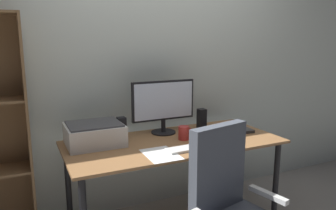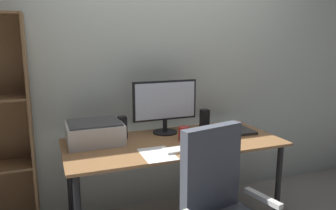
% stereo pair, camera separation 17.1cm
% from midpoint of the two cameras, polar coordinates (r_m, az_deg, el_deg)
% --- Properties ---
extents(back_wall, '(6.40, 0.10, 2.60)m').
position_cam_midpoint_polar(back_wall, '(2.86, -5.48, 7.50)').
color(back_wall, beige).
rests_on(back_wall, ground).
extents(desk, '(1.62, 0.74, 0.74)m').
position_cam_midpoint_polar(desk, '(2.50, -0.96, -8.07)').
color(desk, olive).
rests_on(desk, ground).
extents(monitor, '(0.53, 0.20, 0.43)m').
position_cam_midpoint_polar(monitor, '(2.62, -2.69, 0.27)').
color(monitor, black).
rests_on(monitor, desk).
extents(keyboard, '(0.29, 0.12, 0.02)m').
position_cam_midpoint_polar(keyboard, '(2.28, 1.11, -7.69)').
color(keyboard, silver).
rests_on(keyboard, desk).
extents(mouse, '(0.06, 0.10, 0.03)m').
position_cam_midpoint_polar(mouse, '(2.40, 6.26, -6.56)').
color(mouse, black).
rests_on(mouse, desk).
extents(coffee_mug, '(0.10, 0.08, 0.10)m').
position_cam_midpoint_polar(coffee_mug, '(2.50, 0.77, -4.91)').
color(coffee_mug, '#B72D28').
rests_on(coffee_mug, desk).
extents(laptop, '(0.33, 0.24, 0.02)m').
position_cam_midpoint_polar(laptop, '(2.75, 9.19, -4.38)').
color(laptop, '#2D2D30').
rests_on(laptop, desk).
extents(speaker_left, '(0.06, 0.07, 0.17)m').
position_cam_midpoint_polar(speaker_left, '(2.54, -10.08, -4.03)').
color(speaker_left, black).
rests_on(speaker_left, desk).
extents(speaker_right, '(0.06, 0.07, 0.17)m').
position_cam_midpoint_polar(speaker_right, '(2.80, 4.18, -2.41)').
color(speaker_right, black).
rests_on(speaker_right, desk).
extents(printer, '(0.40, 0.34, 0.16)m').
position_cam_midpoint_polar(printer, '(2.45, -14.76, -4.94)').
color(printer, silver).
rests_on(printer, desk).
extents(paper_sheet, '(0.21, 0.30, 0.00)m').
position_cam_midpoint_polar(paper_sheet, '(2.20, -3.53, -8.65)').
color(paper_sheet, white).
rests_on(paper_sheet, desk).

